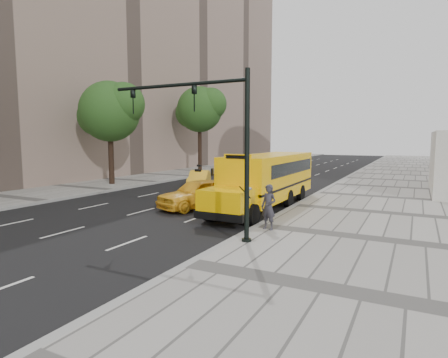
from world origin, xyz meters
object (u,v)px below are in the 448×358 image
at_px(pedestrian, 269,207).
at_px(taxi_far, 199,179).
at_px(taxi_near, 198,194).
at_px(school_bus, 268,176).
at_px(tree_c, 200,109).
at_px(traffic_signal, 213,134).
at_px(tree_b, 110,111).

bearing_deg(pedestrian, taxi_far, 147.88).
xyz_separation_m(taxi_near, pedestrian, (5.51, -3.45, 0.27)).
distance_m(school_bus, taxi_far, 9.48).
bearing_deg(pedestrian, school_bus, 126.40).
xyz_separation_m(tree_c, school_bus, (14.90, -17.31, -5.50)).
distance_m(pedestrian, traffic_signal, 3.93).
height_order(tree_b, traffic_signal, tree_b).
distance_m(tree_c, taxi_near, 23.65).
distance_m(taxi_far, pedestrian, 14.86).
distance_m(taxi_near, pedestrian, 6.50).
distance_m(tree_c, taxi_far, 15.46).
relative_size(tree_c, school_bus, 0.85).
bearing_deg(tree_b, school_bus, -11.61).
distance_m(taxi_near, traffic_signal, 7.57).
relative_size(tree_b, traffic_signal, 1.34).
bearing_deg(tree_c, tree_b, -90.02).
relative_size(tree_b, tree_c, 0.87).
bearing_deg(tree_b, pedestrian, -27.23).
bearing_deg(pedestrian, taxi_near, 163.56).
distance_m(taxi_near, taxi_far, 8.77).
height_order(taxi_far, traffic_signal, traffic_signal).
bearing_deg(school_bus, tree_c, 130.72).
bearing_deg(taxi_far, tree_c, 97.12).
relative_size(tree_b, taxi_near, 1.76).
height_order(tree_c, pedestrian, tree_c).
relative_size(taxi_near, traffic_signal, 0.76).
xyz_separation_m(school_bus, taxi_far, (-7.82, 5.26, -1.08)).
bearing_deg(taxi_near, pedestrian, -10.01).
relative_size(tree_c, pedestrian, 5.21).
bearing_deg(tree_b, traffic_signal, -34.84).
distance_m(tree_b, tree_c, 14.30).
height_order(tree_b, taxi_far, tree_b).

